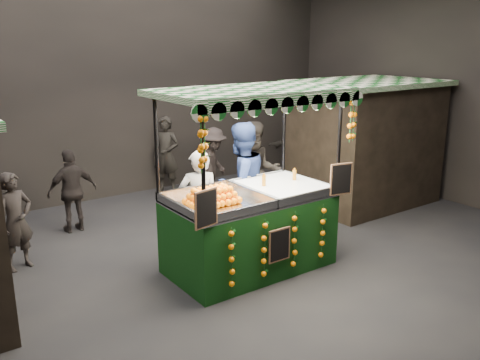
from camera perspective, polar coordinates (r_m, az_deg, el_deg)
ground at (r=7.70m, az=-0.52°, el=-10.90°), size 12.00×12.00×0.00m
market_hall at (r=6.91m, az=-0.59°, el=15.15°), size 12.10×10.10×5.05m
neighbour_stall_right at (r=11.21m, az=13.64°, el=4.12°), size 3.00×2.20×2.60m
juice_stall at (r=7.71m, az=1.31°, el=-4.00°), size 2.83×1.66×2.74m
vendor_grey at (r=8.15m, az=-4.57°, el=-2.74°), size 0.76×0.64×1.76m
vendor_blue at (r=8.66m, az=0.07°, el=-0.45°), size 1.09×0.89×2.10m
shopper_0 at (r=8.45m, az=-23.67°, el=-4.23°), size 0.65×0.53×1.52m
shopper_1 at (r=9.71m, az=1.82°, el=0.82°), size 1.19×1.11×1.95m
shopper_2 at (r=9.75m, az=-18.13°, el=-1.15°), size 0.91×0.40×1.53m
shopper_3 at (r=10.77m, az=-3.02°, el=1.48°), size 1.23×1.12×1.66m
shopper_5 at (r=12.89m, az=6.40°, el=3.50°), size 1.44×1.25×1.56m
shopper_6 at (r=11.79m, az=-8.20°, el=2.78°), size 0.71×0.76×1.75m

